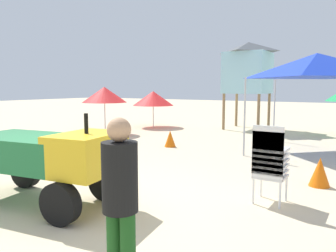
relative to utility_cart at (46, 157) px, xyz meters
The scene contains 11 objects.
ground 1.03m from the utility_cart, 21.37° to the left, with size 80.00×80.00×0.00m, color beige.
utility_cart is the anchor object (origin of this frame).
stacked_plastic_chairs 3.56m from the utility_cart, 32.53° to the left, with size 0.48×0.48×1.29m.
surfboard_pile 3.66m from the utility_cart, 140.18° to the left, with size 2.66×0.90×0.32m.
lifeguard_near_left 2.78m from the utility_cart, 24.29° to the right, with size 0.32×0.32×1.62m.
popup_canopy 7.66m from the utility_cart, 67.23° to the left, with size 3.10×3.10×2.83m.
lifeguard_tower 11.28m from the utility_cart, 92.86° to the left, with size 1.98×1.98×3.85m.
beach_umbrella_left 8.12m from the utility_cart, 126.68° to the left, with size 1.78×1.78×1.90m.
beach_umbrella_mid 10.52m from the utility_cart, 115.65° to the left, with size 1.92×1.92×1.69m.
traffic_cone_near 5.57m from the utility_cart, 101.16° to the left, with size 0.36×0.36×0.52m, color orange.
traffic_cone_far 4.96m from the utility_cart, 43.87° to the left, with size 0.39×0.39×0.56m, color orange.
Camera 1 is at (3.79, -3.54, 1.88)m, focal length 35.25 mm.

